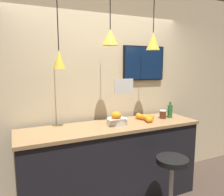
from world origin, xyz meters
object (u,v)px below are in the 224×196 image
at_px(juice_bottle, 170,111).
at_px(mounted_tv, 144,63).
at_px(spread_jar, 163,114).
at_px(bar_stool, 171,178).
at_px(fruit_bowl, 117,120).

relative_size(juice_bottle, mounted_tv, 0.34).
distance_m(juice_bottle, spread_jar, 0.13).
bearing_deg(spread_jar, juice_bottle, -0.00).
bearing_deg(bar_stool, fruit_bowl, 121.07).
bearing_deg(mounted_tv, fruit_bowl, -150.22).
distance_m(juice_bottle, mounted_tv, 0.81).
distance_m(bar_stool, mounted_tv, 1.66).
distance_m(bar_stool, fruit_bowl, 0.95).
relative_size(fruit_bowl, mounted_tv, 0.39).
relative_size(bar_stool, spread_jar, 6.47).
bearing_deg(bar_stool, spread_jar, 61.57).
height_order(juice_bottle, mounted_tv, mounted_tv).
height_order(fruit_bowl, spread_jar, fruit_bowl).
xyz_separation_m(juice_bottle, spread_jar, (-0.12, 0.00, -0.04)).
xyz_separation_m(spread_jar, mounted_tv, (-0.11, 0.36, 0.72)).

